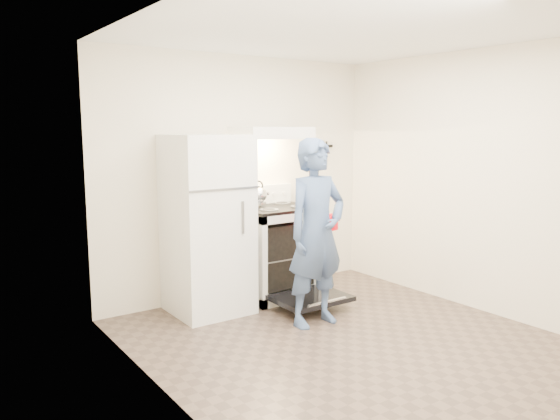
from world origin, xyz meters
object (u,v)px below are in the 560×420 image
(refrigerator, at_px, (207,225))
(person, at_px, (316,233))
(tea_kettle, at_px, (258,194))
(stove_body, at_px, (276,253))
(dutch_oven, at_px, (325,223))

(refrigerator, height_order, person, refrigerator)
(refrigerator, distance_m, tea_kettle, 0.72)
(stove_body, height_order, tea_kettle, tea_kettle)
(refrigerator, xyz_separation_m, person, (0.63, -0.87, -0.01))
(refrigerator, distance_m, person, 1.07)
(refrigerator, height_order, stove_body, refrigerator)
(refrigerator, distance_m, dutch_oven, 1.12)
(stove_body, relative_size, person, 0.55)
(stove_body, bearing_deg, refrigerator, -178.23)
(refrigerator, height_order, dutch_oven, refrigerator)
(stove_body, xyz_separation_m, tea_kettle, (-0.14, 0.12, 0.62))
(refrigerator, xyz_separation_m, stove_body, (0.81, 0.02, -0.39))
(refrigerator, bearing_deg, person, -54.09)
(stove_body, xyz_separation_m, dutch_oven, (0.12, -0.66, 0.40))
(stove_body, relative_size, tea_kettle, 3.42)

